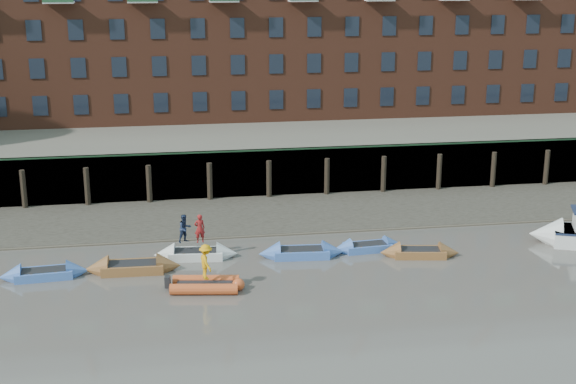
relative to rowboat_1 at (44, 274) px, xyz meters
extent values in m
plane|color=#57524C|center=(11.22, -9.33, -0.23)|extent=(220.00, 220.00, 0.00)
cube|color=#3D382F|center=(11.22, 8.67, -0.23)|extent=(110.00, 8.00, 0.50)
cube|color=#4C4336|center=(11.22, 5.27, -0.23)|extent=(110.00, 1.60, 0.10)
cube|color=#2D2A26|center=(11.22, 13.07, 1.37)|extent=(110.00, 0.80, 3.20)
cylinder|color=black|center=(-2.78, 12.42, 1.07)|extent=(0.36, 0.36, 2.60)
cylinder|color=black|center=(1.22, 12.42, 1.07)|extent=(0.36, 0.36, 2.60)
cylinder|color=black|center=(5.22, 12.42, 1.07)|extent=(0.36, 0.36, 2.60)
cylinder|color=black|center=(9.22, 12.42, 1.07)|extent=(0.36, 0.36, 2.60)
cylinder|color=black|center=(13.22, 12.42, 1.07)|extent=(0.36, 0.36, 2.60)
cylinder|color=black|center=(17.22, 12.42, 1.07)|extent=(0.36, 0.36, 2.60)
cylinder|color=black|center=(21.22, 12.42, 1.07)|extent=(0.36, 0.36, 2.60)
cylinder|color=black|center=(25.22, 12.42, 1.07)|extent=(0.36, 0.36, 2.60)
cylinder|color=black|center=(29.22, 12.42, 1.07)|extent=(0.36, 0.36, 2.60)
cylinder|color=black|center=(33.22, 12.42, 1.07)|extent=(0.36, 0.36, 2.60)
cube|color=#264C2D|center=(11.22, 12.77, 3.02)|extent=(110.00, 0.06, 0.10)
cube|color=#5E594D|center=(11.22, 26.67, 1.37)|extent=(110.00, 28.00, 3.20)
cube|color=brown|center=(11.22, 27.67, 8.97)|extent=(80.00, 10.00, 12.00)
cube|color=black|center=(-2.78, 22.65, 4.77)|extent=(1.10, 0.12, 1.50)
cube|color=black|center=(0.22, 22.65, 4.77)|extent=(1.10, 0.12, 1.50)
cube|color=black|center=(3.22, 22.65, 4.77)|extent=(1.10, 0.12, 1.50)
cube|color=black|center=(6.22, 22.65, 4.77)|extent=(1.10, 0.12, 1.50)
cube|color=black|center=(9.22, 22.65, 4.77)|extent=(1.10, 0.12, 1.50)
cube|color=black|center=(12.22, 22.65, 4.77)|extent=(1.10, 0.12, 1.50)
cube|color=black|center=(15.22, 22.65, 4.77)|extent=(1.10, 0.12, 1.50)
cube|color=black|center=(18.22, 22.65, 4.77)|extent=(1.10, 0.12, 1.50)
cube|color=black|center=(21.22, 22.65, 4.77)|extent=(1.10, 0.12, 1.50)
cube|color=black|center=(24.22, 22.65, 4.77)|extent=(1.10, 0.12, 1.50)
cube|color=black|center=(27.22, 22.65, 4.77)|extent=(1.10, 0.12, 1.50)
cube|color=black|center=(30.22, 22.65, 4.77)|extent=(1.10, 0.12, 1.50)
cube|color=black|center=(33.22, 22.65, 4.77)|extent=(1.10, 0.12, 1.50)
cube|color=black|center=(36.22, 22.65, 4.77)|extent=(1.10, 0.12, 1.50)
cube|color=black|center=(39.22, 22.65, 4.77)|extent=(1.10, 0.12, 1.50)
cube|color=black|center=(-2.78, 22.65, 7.57)|extent=(1.10, 0.12, 1.50)
cube|color=black|center=(0.22, 22.65, 7.57)|extent=(1.10, 0.12, 1.50)
cube|color=black|center=(3.22, 22.65, 7.57)|extent=(1.10, 0.12, 1.50)
cube|color=black|center=(6.22, 22.65, 7.57)|extent=(1.10, 0.12, 1.50)
cube|color=black|center=(9.22, 22.65, 7.57)|extent=(1.10, 0.12, 1.50)
cube|color=black|center=(12.22, 22.65, 7.57)|extent=(1.10, 0.12, 1.50)
cube|color=black|center=(15.22, 22.65, 7.57)|extent=(1.10, 0.12, 1.50)
cube|color=black|center=(18.22, 22.65, 7.57)|extent=(1.10, 0.12, 1.50)
cube|color=black|center=(21.22, 22.65, 7.57)|extent=(1.10, 0.12, 1.50)
cube|color=black|center=(24.22, 22.65, 7.57)|extent=(1.10, 0.12, 1.50)
cube|color=black|center=(27.22, 22.65, 7.57)|extent=(1.10, 0.12, 1.50)
cube|color=black|center=(30.22, 22.65, 7.57)|extent=(1.10, 0.12, 1.50)
cube|color=black|center=(33.22, 22.65, 7.57)|extent=(1.10, 0.12, 1.50)
cube|color=black|center=(36.22, 22.65, 7.57)|extent=(1.10, 0.12, 1.50)
cube|color=black|center=(39.22, 22.65, 7.57)|extent=(1.10, 0.12, 1.50)
cube|color=black|center=(-2.78, 22.65, 10.37)|extent=(1.10, 0.12, 1.50)
cube|color=black|center=(0.22, 22.65, 10.37)|extent=(1.10, 0.12, 1.50)
cube|color=black|center=(3.22, 22.65, 10.37)|extent=(1.10, 0.12, 1.50)
cube|color=black|center=(6.22, 22.65, 10.37)|extent=(1.10, 0.12, 1.50)
cube|color=black|center=(9.22, 22.65, 10.37)|extent=(1.10, 0.12, 1.50)
cube|color=black|center=(12.22, 22.65, 10.37)|extent=(1.10, 0.12, 1.50)
cube|color=black|center=(15.22, 22.65, 10.37)|extent=(1.10, 0.12, 1.50)
cube|color=black|center=(18.22, 22.65, 10.37)|extent=(1.10, 0.12, 1.50)
cube|color=black|center=(21.22, 22.65, 10.37)|extent=(1.10, 0.12, 1.50)
cube|color=black|center=(24.22, 22.65, 10.37)|extent=(1.10, 0.12, 1.50)
cube|color=black|center=(27.22, 22.65, 10.37)|extent=(1.10, 0.12, 1.50)
cube|color=black|center=(30.22, 22.65, 10.37)|extent=(1.10, 0.12, 1.50)
cube|color=black|center=(33.22, 22.65, 10.37)|extent=(1.10, 0.12, 1.50)
cube|color=black|center=(36.22, 22.65, 10.37)|extent=(1.10, 0.12, 1.50)
cube|color=black|center=(39.22, 22.65, 10.37)|extent=(1.10, 0.12, 1.50)
cube|color=#4067B6|center=(0.00, 0.00, -0.01)|extent=(2.93, 1.50, 0.44)
cone|color=#4067B6|center=(1.65, 0.13, -0.01)|extent=(1.20, 1.36, 1.28)
cone|color=#4067B6|center=(-1.65, -0.13, -0.01)|extent=(1.20, 1.36, 1.28)
cube|color=black|center=(0.00, 0.00, 0.20)|extent=(2.43, 1.14, 0.06)
cube|color=brown|center=(4.43, 0.13, 0.02)|extent=(3.20, 1.52, 0.49)
cone|color=brown|center=(6.27, 0.07, 0.02)|extent=(1.27, 1.46, 1.43)
cone|color=brown|center=(2.59, 0.18, 0.02)|extent=(1.27, 1.46, 1.43)
cube|color=black|center=(4.43, 0.13, 0.25)|extent=(2.66, 1.15, 0.06)
cube|color=silver|center=(7.74, 1.62, 0.00)|extent=(3.02, 1.58, 0.45)
cone|color=silver|center=(9.43, 1.45, 0.00)|extent=(1.25, 1.41, 1.31)
cone|color=silver|center=(6.05, 1.78, 0.00)|extent=(1.25, 1.41, 1.31)
cube|color=black|center=(7.74, 1.62, 0.21)|extent=(2.51, 1.21, 0.06)
cube|color=#4067B6|center=(13.42, 0.92, 0.01)|extent=(3.07, 1.56, 0.47)
cone|color=#4067B6|center=(15.16, 0.80, 0.01)|extent=(1.25, 1.43, 1.35)
cone|color=#4067B6|center=(11.68, 1.05, 0.01)|extent=(1.25, 1.43, 1.35)
cube|color=black|center=(13.42, 0.92, 0.22)|extent=(2.55, 1.19, 0.06)
cube|color=#4067B6|center=(17.26, 1.32, -0.02)|extent=(2.68, 1.38, 0.41)
cone|color=#4067B6|center=(18.76, 1.44, -0.02)|extent=(1.10, 1.25, 1.17)
cone|color=#4067B6|center=(15.75, 1.20, -0.02)|extent=(1.10, 1.25, 1.17)
cube|color=black|center=(17.26, 1.32, 0.16)|extent=(2.23, 1.05, 0.06)
cube|color=brown|center=(19.80, -0.02, -0.01)|extent=(2.93, 1.69, 0.43)
cone|color=brown|center=(21.39, -0.29, -0.01)|extent=(1.27, 1.41, 1.25)
cone|color=brown|center=(18.21, 0.24, -0.01)|extent=(1.27, 1.41, 1.25)
cube|color=black|center=(19.80, -0.02, 0.19)|extent=(2.43, 1.30, 0.06)
cylinder|color=#C74E22|center=(8.06, -2.25, 0.04)|extent=(3.32, 1.03, 0.54)
cylinder|color=#C74E22|center=(7.89, -3.38, 0.04)|extent=(3.32, 1.03, 0.54)
sphere|color=#C74E22|center=(9.60, -3.06, 0.04)|extent=(0.62, 0.62, 0.62)
cube|color=black|center=(7.98, -2.82, 0.04)|extent=(2.84, 1.33, 0.19)
cone|color=silver|center=(27.58, 1.03, 0.25)|extent=(2.42, 2.61, 2.11)
imported|color=maroon|center=(8.00, 1.67, 1.45)|extent=(0.62, 0.46, 1.58)
imported|color=#19233F|center=(7.21, 1.82, 1.43)|extent=(0.94, 0.88, 1.55)
imported|color=orange|center=(8.06, -2.82, 1.23)|extent=(0.91, 1.26, 1.75)
camera|label=1|loc=(6.27, -39.38, 15.25)|focal=50.00mm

